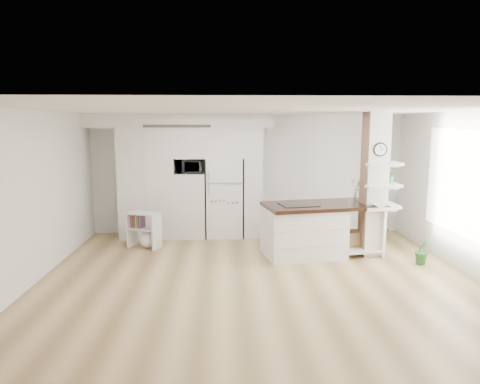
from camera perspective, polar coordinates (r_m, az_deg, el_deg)
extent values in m
cube|color=tan|center=(7.12, 2.29, -11.28)|extent=(7.00, 6.00, 0.01)
cube|color=white|center=(6.69, 2.44, 10.99)|extent=(7.00, 6.00, 0.04)
cube|color=silver|center=(9.74, 0.98, 2.37)|extent=(7.00, 0.04, 2.70)
cube|color=silver|center=(3.86, 5.88, -7.72)|extent=(7.00, 0.04, 2.70)
cube|color=silver|center=(7.38, -25.86, -0.61)|extent=(0.04, 6.00, 2.70)
cube|color=silver|center=(7.87, 28.70, -0.28)|extent=(0.04, 6.00, 2.70)
cube|color=white|center=(9.57, -12.18, 1.15)|extent=(1.20, 0.65, 2.40)
cube|color=white|center=(9.53, -6.60, -1.73)|extent=(0.65, 0.65, 1.42)
cube|color=white|center=(9.38, -6.75, 6.50)|extent=(0.65, 0.65, 0.65)
cube|color=white|center=(9.35, -2.13, 6.55)|extent=(0.85, 0.65, 0.65)
cube|color=white|center=(9.44, 1.69, 1.24)|extent=(0.40, 0.65, 2.40)
cube|color=silver|center=(9.37, -8.21, 9.37)|extent=(4.00, 0.70, 0.30)
cube|color=#262626|center=(9.03, -8.42, 8.69)|extent=(1.40, 0.04, 0.06)
cube|color=white|center=(9.48, -2.09, -0.72)|extent=(0.78, 0.66, 1.75)
cube|color=#B2B2B7|center=(9.09, -2.10, 1.19)|extent=(0.78, 0.01, 0.03)
cube|color=silver|center=(8.43, 17.48, 0.94)|extent=(0.40, 0.40, 2.70)
cube|color=tan|center=(8.36, 16.13, 0.94)|extent=(0.02, 0.40, 2.70)
cube|color=tan|center=(8.63, 17.02, 1.14)|extent=(0.40, 0.02, 2.70)
cylinder|color=black|center=(8.18, 18.18, 5.40)|extent=(0.25, 0.03, 0.25)
cylinder|color=white|center=(8.16, 18.22, 5.39)|extent=(0.21, 0.01, 0.21)
plane|color=white|center=(8.09, 27.57, 1.10)|extent=(0.00, 2.40, 2.40)
cylinder|color=white|center=(7.18, 16.04, 5.88)|extent=(0.12, 0.12, 0.10)
cube|color=white|center=(8.19, 8.43, -5.29)|extent=(1.58, 1.18, 0.92)
cube|color=white|center=(8.70, 14.87, -6.98)|extent=(0.93, 1.06, 0.04)
cube|color=white|center=(8.79, 17.11, -4.62)|extent=(0.20, 0.93, 0.92)
cube|color=black|center=(8.23, 11.01, -1.76)|extent=(2.35, 1.42, 0.07)
cube|color=black|center=(8.04, 7.78, -1.65)|extent=(0.75, 0.66, 0.01)
cube|color=#A58250|center=(8.63, 14.59, -5.99)|extent=(0.49, 0.40, 0.28)
cylinder|color=white|center=(8.64, 15.45, -0.46)|extent=(0.12, 0.12, 0.22)
cube|color=white|center=(9.04, -14.19, -4.78)|extent=(0.16, 0.34, 0.73)
cube|color=white|center=(8.73, -11.05, -5.16)|extent=(0.16, 0.34, 0.73)
cube|color=white|center=(8.80, -12.73, -2.77)|extent=(0.70, 0.56, 0.03)
cube|color=white|center=(8.87, -12.66, -4.77)|extent=(0.67, 0.55, 0.03)
sphere|color=white|center=(8.88, -12.16, -6.19)|extent=(0.35, 0.35, 0.35)
imported|color=#317C38|center=(8.33, 23.21, -7.14)|extent=(0.31, 0.27, 0.52)
imported|color=#317C38|center=(10.07, 18.49, -4.35)|extent=(0.33, 0.33, 0.46)
imported|color=#2D2D2D|center=(9.36, -6.72, 3.40)|extent=(0.54, 0.37, 0.30)
imported|color=#317C38|center=(8.62, 19.39, 2.19)|extent=(0.27, 0.23, 0.30)
imported|color=white|center=(8.21, 18.07, -1.76)|extent=(0.22, 0.22, 0.05)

